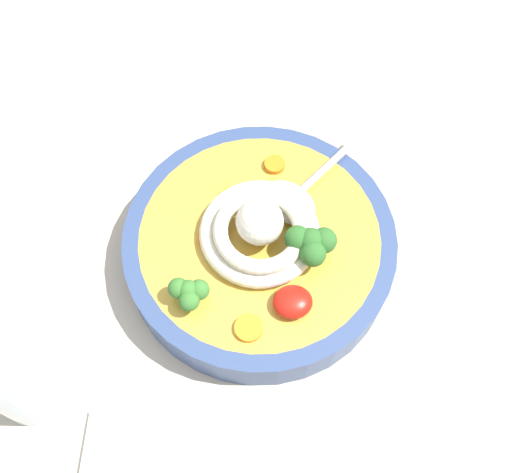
# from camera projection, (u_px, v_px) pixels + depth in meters

# --- Properties ---
(table_slab) EXTENTS (1.19, 1.19, 0.04)m
(table_slab) POSITION_uv_depth(u_px,v_px,m) (260.00, 273.00, 0.64)
(table_slab) COLOR #BCB29E
(table_slab) RESTS_ON ground
(soup_bowl) EXTENTS (0.27, 0.27, 0.05)m
(soup_bowl) POSITION_uv_depth(u_px,v_px,m) (256.00, 247.00, 0.61)
(soup_bowl) COLOR #334775
(soup_bowl) RESTS_ON table_slab
(noodle_pile) EXTENTS (0.13, 0.13, 0.05)m
(noodle_pile) POSITION_uv_depth(u_px,v_px,m) (259.00, 230.00, 0.57)
(noodle_pile) COLOR silver
(noodle_pile) RESTS_ON soup_bowl
(soup_spoon) EXTENTS (0.15, 0.14, 0.02)m
(soup_spoon) POSITION_uv_depth(u_px,v_px,m) (298.00, 194.00, 0.60)
(soup_spoon) COLOR #B7B7BC
(soup_spoon) RESTS_ON soup_bowl
(chili_sauce_dollop) EXTENTS (0.04, 0.03, 0.02)m
(chili_sauce_dollop) POSITION_uv_depth(u_px,v_px,m) (293.00, 302.00, 0.54)
(chili_sauce_dollop) COLOR #B2190F
(chili_sauce_dollop) RESTS_ON soup_bowl
(broccoli_floret_left) EXTENTS (0.05, 0.04, 0.04)m
(broccoli_floret_left) POSITION_uv_depth(u_px,v_px,m) (311.00, 244.00, 0.55)
(broccoli_floret_left) COLOR #7A9E60
(broccoli_floret_left) RESTS_ON soup_bowl
(broccoli_floret_front) EXTENTS (0.04, 0.03, 0.03)m
(broccoli_floret_front) POSITION_uv_depth(u_px,v_px,m) (189.00, 292.00, 0.54)
(broccoli_floret_front) COLOR #7A9E60
(broccoli_floret_front) RESTS_ON soup_bowl
(carrot_slice_near_spoon) EXTENTS (0.02, 0.02, 0.01)m
(carrot_slice_near_spoon) POSITION_uv_depth(u_px,v_px,m) (231.00, 197.00, 0.60)
(carrot_slice_near_spoon) COLOR orange
(carrot_slice_near_spoon) RESTS_ON soup_bowl
(carrot_slice_right) EXTENTS (0.02, 0.02, 0.01)m
(carrot_slice_right) POSITION_uv_depth(u_px,v_px,m) (275.00, 165.00, 0.62)
(carrot_slice_right) COLOR orange
(carrot_slice_right) RESTS_ON soup_bowl
(carrot_slice_beside_chili) EXTENTS (0.03, 0.03, 0.01)m
(carrot_slice_beside_chili) POSITION_uv_depth(u_px,v_px,m) (249.00, 328.00, 0.54)
(carrot_slice_beside_chili) COLOR orange
(carrot_slice_beside_chili) RESTS_ON soup_bowl
(carrot_slice_center) EXTENTS (0.03, 0.03, 0.00)m
(carrot_slice_center) POSITION_uv_depth(u_px,v_px,m) (211.00, 239.00, 0.58)
(carrot_slice_center) COLOR orange
(carrot_slice_center) RESTS_ON soup_bowl
(drinking_glass) EXTENTS (0.07, 0.07, 0.11)m
(drinking_glass) POSITION_uv_depth(u_px,v_px,m) (18.00, 370.00, 0.51)
(drinking_glass) COLOR silver
(drinking_glass) RESTS_ON table_slab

